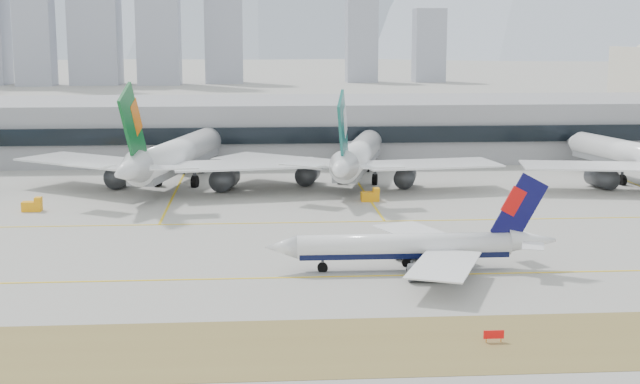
{
  "coord_description": "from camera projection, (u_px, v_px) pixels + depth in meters",
  "views": [
    {
      "loc": [
        -5.85,
        -120.51,
        32.43
      ],
      "look_at": [
        4.33,
        18.0,
        7.5
      ],
      "focal_mm": 50.0,
      "sensor_mm": 36.0,
      "label": 1
    }
  ],
  "objects": [
    {
      "name": "widebody_cathay",
      "position": [
        357.0,
        158.0,
        191.19
      ],
      "size": [
        60.58,
        60.38,
        22.22
      ],
      "rotation": [
        0.0,
        0.0,
        1.33
      ],
      "color": "white",
      "rests_on": "ground"
    },
    {
      "name": "city_skyline",
      "position": [
        91.0,
        4.0,
        553.04
      ],
      "size": [
        342.0,
        49.8,
        140.0
      ],
      "color": "#9296A6",
      "rests_on": "ground"
    },
    {
      "name": "gse_b",
      "position": [
        33.0,
        206.0,
        163.7
      ],
      "size": [
        3.55,
        2.0,
        2.6
      ],
      "color": "#F89C0D",
      "rests_on": "ground"
    },
    {
      "name": "terminal",
      "position": [
        277.0,
        128.0,
        235.85
      ],
      "size": [
        280.0,
        43.1,
        15.0
      ],
      "color": "gray",
      "rests_on": "ground"
    },
    {
      "name": "hold_sign_right",
      "position": [
        494.0,
        335.0,
        94.26
      ],
      "size": [
        2.2,
        0.15,
        1.35
      ],
      "color": "red",
      "rests_on": "ground"
    },
    {
      "name": "widebody_eva",
      "position": [
        174.0,
        158.0,
        187.78
      ],
      "size": [
        65.47,
        65.18,
        23.95
      ],
      "rotation": [
        0.0,
        0.0,
        1.34
      ],
      "color": "white",
      "rests_on": "ground"
    },
    {
      "name": "taxiing_airliner",
      "position": [
        415.0,
        247.0,
        122.71
      ],
      "size": [
        40.63,
        35.4,
        13.68
      ],
      "rotation": [
        0.0,
        0.0,
        3.14
      ],
      "color": "white",
      "rests_on": "ground"
    },
    {
      "name": "gse_c",
      "position": [
        371.0,
        196.0,
        173.46
      ],
      "size": [
        3.55,
        2.0,
        2.6
      ],
      "color": "#F89C0D",
      "rests_on": "ground"
    },
    {
      "name": "ground",
      "position": [
        299.0,
        268.0,
        124.45
      ],
      "size": [
        3000.0,
        3000.0,
        0.0
      ],
      "primitive_type": "plane",
      "color": "#9F9D95",
      "rests_on": "ground"
    }
  ]
}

